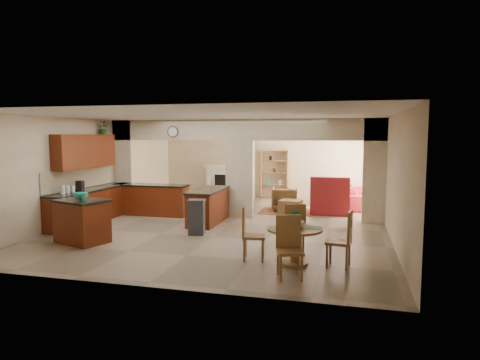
% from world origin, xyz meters
% --- Properties ---
extents(floor, '(10.00, 10.00, 0.00)m').
position_xyz_m(floor, '(0.00, 0.00, 0.00)').
color(floor, '#86725D').
rests_on(floor, ground).
extents(ceiling, '(10.00, 10.00, 0.00)m').
position_xyz_m(ceiling, '(0.00, 0.00, 2.80)').
color(ceiling, white).
rests_on(ceiling, wall_back).
extents(wall_back, '(8.00, 0.00, 8.00)m').
position_xyz_m(wall_back, '(0.00, 5.00, 1.40)').
color(wall_back, beige).
rests_on(wall_back, floor).
extents(wall_front, '(8.00, 0.00, 8.00)m').
position_xyz_m(wall_front, '(0.00, -5.00, 1.40)').
color(wall_front, beige).
rests_on(wall_front, floor).
extents(wall_left, '(0.00, 10.00, 10.00)m').
position_xyz_m(wall_left, '(-4.00, 0.00, 1.40)').
color(wall_left, beige).
rests_on(wall_left, floor).
extents(wall_right, '(0.00, 10.00, 10.00)m').
position_xyz_m(wall_right, '(4.00, 0.00, 1.40)').
color(wall_right, beige).
rests_on(wall_right, floor).
extents(partition_left_pier, '(0.60, 0.25, 2.80)m').
position_xyz_m(partition_left_pier, '(-3.70, 1.00, 1.40)').
color(partition_left_pier, beige).
rests_on(partition_left_pier, floor).
extents(partition_center_pier, '(0.80, 0.25, 2.20)m').
position_xyz_m(partition_center_pier, '(0.00, 1.00, 1.10)').
color(partition_center_pier, beige).
rests_on(partition_center_pier, floor).
extents(partition_right_pier, '(0.60, 0.25, 2.80)m').
position_xyz_m(partition_right_pier, '(3.70, 1.00, 1.40)').
color(partition_right_pier, beige).
rests_on(partition_right_pier, floor).
extents(partition_header, '(8.00, 0.25, 0.60)m').
position_xyz_m(partition_header, '(0.00, 1.00, 2.50)').
color(partition_header, beige).
rests_on(partition_header, partition_center_pier).
extents(kitchen_counter, '(2.52, 3.29, 1.48)m').
position_xyz_m(kitchen_counter, '(-3.26, -0.25, 0.46)').
color(kitchen_counter, '#3F1307').
rests_on(kitchen_counter, floor).
extents(upper_cabinets, '(0.35, 2.40, 0.90)m').
position_xyz_m(upper_cabinets, '(-3.82, -0.80, 1.92)').
color(upper_cabinets, '#3F1307').
rests_on(upper_cabinets, wall_left).
extents(peninsula, '(0.70, 1.85, 0.91)m').
position_xyz_m(peninsula, '(-0.60, -0.11, 0.46)').
color(peninsula, '#3F1307').
rests_on(peninsula, floor).
extents(wall_clock, '(0.34, 0.03, 0.34)m').
position_xyz_m(wall_clock, '(-2.00, 0.85, 2.45)').
color(wall_clock, '#502F1A').
rests_on(wall_clock, partition_header).
extents(rug, '(1.60, 1.30, 0.01)m').
position_xyz_m(rug, '(1.20, 2.10, 0.01)').
color(rug, brown).
rests_on(rug, floor).
extents(fireplace, '(1.60, 0.35, 1.20)m').
position_xyz_m(fireplace, '(-1.60, 4.83, 0.61)').
color(fireplace, silver).
rests_on(fireplace, floor).
extents(shelving_unit, '(1.00, 0.32, 1.80)m').
position_xyz_m(shelving_unit, '(0.35, 4.82, 0.90)').
color(shelving_unit, olive).
rests_on(shelving_unit, floor).
extents(window_a, '(0.02, 0.90, 1.90)m').
position_xyz_m(window_a, '(3.97, 2.30, 1.20)').
color(window_a, white).
rests_on(window_a, wall_right).
extents(window_b, '(0.02, 0.90, 1.90)m').
position_xyz_m(window_b, '(3.97, 4.00, 1.20)').
color(window_b, white).
rests_on(window_b, wall_right).
extents(glazed_door, '(0.02, 0.70, 2.10)m').
position_xyz_m(glazed_door, '(3.97, 3.15, 1.05)').
color(glazed_door, white).
rests_on(glazed_door, wall_right).
extents(drape_a_left, '(0.10, 0.28, 2.30)m').
position_xyz_m(drape_a_left, '(3.93, 1.70, 1.20)').
color(drape_a_left, '#3C1818').
rests_on(drape_a_left, wall_right).
extents(drape_a_right, '(0.10, 0.28, 2.30)m').
position_xyz_m(drape_a_right, '(3.93, 2.90, 1.20)').
color(drape_a_right, '#3C1818').
rests_on(drape_a_right, wall_right).
extents(drape_b_left, '(0.10, 0.28, 2.30)m').
position_xyz_m(drape_b_left, '(3.93, 3.40, 1.20)').
color(drape_b_left, '#3C1818').
rests_on(drape_b_left, wall_right).
extents(drape_b_right, '(0.10, 0.28, 2.30)m').
position_xyz_m(drape_b_right, '(3.93, 4.60, 1.20)').
color(drape_b_right, '#3C1818').
rests_on(drape_b_right, wall_right).
extents(ceiling_fan, '(1.00, 1.00, 0.10)m').
position_xyz_m(ceiling_fan, '(1.50, 3.00, 2.56)').
color(ceiling_fan, white).
rests_on(ceiling_fan, ceiling).
extents(kitchen_island, '(1.29, 1.09, 0.95)m').
position_xyz_m(kitchen_island, '(-2.59, -2.82, 0.48)').
color(kitchen_island, '#3F1307').
rests_on(kitchen_island, floor).
extents(teal_bowl, '(0.31, 0.31, 0.15)m').
position_xyz_m(teal_bowl, '(-2.64, -2.77, 1.02)').
color(teal_bowl, '#149072').
rests_on(teal_bowl, kitchen_island).
extents(trash_can, '(0.41, 0.36, 0.77)m').
position_xyz_m(trash_can, '(-0.44, -1.46, 0.38)').
color(trash_can, '#2D2D30').
rests_on(trash_can, floor).
extents(dining_table, '(0.99, 0.99, 0.68)m').
position_xyz_m(dining_table, '(2.12, -3.28, 0.46)').
color(dining_table, olive).
rests_on(dining_table, floor).
extents(fruit_bowl, '(0.29, 0.29, 0.15)m').
position_xyz_m(fruit_bowl, '(2.14, -3.27, 0.75)').
color(fruit_bowl, '#7EBE28').
rests_on(fruit_bowl, dining_table).
extents(sofa, '(2.61, 1.34, 0.73)m').
position_xyz_m(sofa, '(3.30, 3.61, 0.36)').
color(sofa, maroon).
rests_on(sofa, floor).
extents(chaise, '(1.15, 0.94, 0.45)m').
position_xyz_m(chaise, '(2.52, 2.11, 0.23)').
color(chaise, maroon).
rests_on(chaise, floor).
extents(armchair, '(0.87, 0.89, 0.72)m').
position_xyz_m(armchair, '(1.11, 2.28, 0.36)').
color(armchair, maroon).
rests_on(armchair, floor).
extents(ottoman, '(0.68, 0.68, 0.44)m').
position_xyz_m(ottoman, '(1.39, 1.63, 0.22)').
color(ottoman, maroon).
rests_on(ottoman, floor).
extents(plant, '(0.35, 0.31, 0.37)m').
position_xyz_m(plant, '(-3.82, 0.12, 2.55)').
color(plant, '#174512').
rests_on(plant, upper_cabinets).
extents(chair_north, '(0.51, 0.51, 1.02)m').
position_xyz_m(chair_north, '(2.03, -2.59, 0.55)').
color(chair_north, olive).
rests_on(chair_north, floor).
extents(chair_east, '(0.47, 0.47, 1.02)m').
position_xyz_m(chair_east, '(2.98, -3.23, 0.55)').
color(chair_east, olive).
rests_on(chair_east, floor).
extents(chair_south, '(0.52, 0.52, 1.02)m').
position_xyz_m(chair_south, '(2.11, -3.97, 0.55)').
color(chair_south, olive).
rests_on(chair_south, floor).
extents(chair_west, '(0.49, 0.49, 1.02)m').
position_xyz_m(chair_west, '(1.25, -3.18, 0.55)').
color(chair_west, olive).
rests_on(chair_west, floor).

